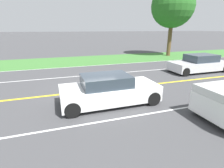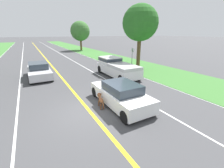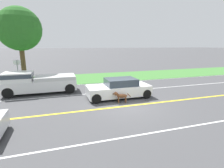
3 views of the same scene
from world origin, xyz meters
name	(u,v)px [view 3 (image 3 of 3)]	position (x,y,z in m)	size (l,w,h in m)	color
ground_plane	(128,106)	(0.00, 0.00, 0.00)	(400.00, 400.00, 0.00)	#424244
centre_divider_line	(128,106)	(0.00, 0.00, 0.00)	(0.18, 160.00, 0.01)	yellow
lane_edge_line_right	(101,83)	(7.00, 0.00, 0.00)	(0.14, 160.00, 0.01)	white
lane_dash_same_dir	(111,92)	(3.50, 0.00, 0.00)	(0.10, 160.00, 0.01)	white
lane_dash_oncoming	(158,132)	(-3.50, 0.00, 0.00)	(0.10, 160.00, 0.01)	white
grass_verge_right	(94,78)	(10.00, 0.00, 0.01)	(6.00, 160.00, 0.03)	#3D7533
ego_car	(119,89)	(1.94, -0.10, 0.66)	(1.93, 4.51, 1.39)	white
dog	(120,96)	(0.77, 0.20, 0.47)	(0.40, 1.22, 0.77)	brown
pickup_truck	(37,82)	(5.03, 5.63, 0.88)	(2.08, 5.40, 1.73)	silver
roadside_tree_right_near	(19,29)	(8.97, 7.14, 5.14)	(3.98, 3.98, 7.17)	brown
street_sign	(18,69)	(8.38, 7.56, 1.53)	(0.11, 0.64, 2.42)	gray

